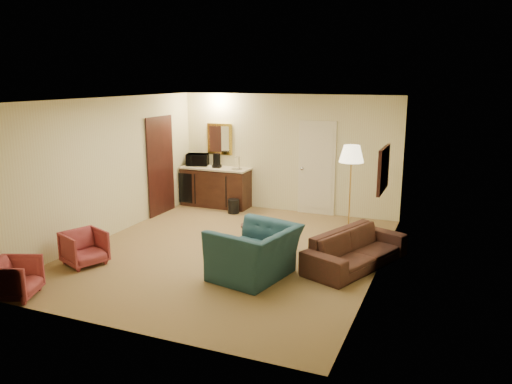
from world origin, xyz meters
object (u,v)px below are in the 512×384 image
at_px(sofa, 356,243).
at_px(waste_bin, 233,206).
at_px(teal_armchair, 255,244).
at_px(floor_lamp, 350,191).
at_px(coffee_table, 265,240).
at_px(wetbar_cabinet, 216,187).
at_px(rose_chair_near, 84,246).
at_px(coffee_maker, 217,161).
at_px(rose_chair_far, 14,277).
at_px(microwave, 197,158).

distance_m(sofa, waste_bin, 3.83).
bearing_deg(sofa, teal_armchair, 150.40).
relative_size(sofa, floor_lamp, 1.12).
height_order(coffee_table, waste_bin, coffee_table).
relative_size(wetbar_cabinet, coffee_table, 1.90).
height_order(sofa, floor_lamp, floor_lamp).
bearing_deg(rose_chair_near, waste_bin, 8.59).
height_order(waste_bin, coffee_maker, coffee_maker).
height_order(wetbar_cabinet, sofa, wetbar_cabinet).
bearing_deg(rose_chair_far, rose_chair_near, -22.16).
bearing_deg(rose_chair_near, microwave, 25.48).
bearing_deg(wetbar_cabinet, microwave, 172.35).
bearing_deg(teal_armchair, coffee_maker, -134.10).
distance_m(sofa, floor_lamp, 1.69).
height_order(teal_armchair, microwave, microwave).
height_order(rose_chair_far, coffee_maker, coffee_maker).
bearing_deg(teal_armchair, wetbar_cabinet, -133.66).
bearing_deg(coffee_maker, rose_chair_far, -86.91).
xyz_separation_m(waste_bin, microwave, (-1.15, 0.49, 0.93)).
relative_size(wetbar_cabinet, coffee_maker, 5.02).
distance_m(wetbar_cabinet, floor_lamp, 3.53).
xyz_separation_m(floor_lamp, microwave, (-3.85, 1.09, 0.22)).
bearing_deg(waste_bin, teal_armchair, -60.18).
bearing_deg(coffee_table, rose_chair_far, -130.84).
distance_m(rose_chair_near, rose_chair_far, 1.35).
bearing_deg(coffee_maker, wetbar_cabinet, 179.00).
distance_m(rose_chair_near, floor_lamp, 4.81).
bearing_deg(wetbar_cabinet, sofa, -34.21).
distance_m(teal_armchair, floor_lamp, 2.76).
relative_size(sofa, microwave, 3.87).
bearing_deg(microwave, wetbar_cabinet, -23.94).
xyz_separation_m(sofa, teal_armchair, (-1.32, -1.04, 0.15)).
distance_m(floor_lamp, coffee_maker, 3.47).
bearing_deg(teal_armchair, rose_chair_far, -43.49).
xyz_separation_m(wetbar_cabinet, rose_chair_near, (-0.25, -4.17, -0.15)).
bearing_deg(wetbar_cabinet, rose_chair_far, -92.83).
bearing_deg(waste_bin, wetbar_cabinet, 146.82).
relative_size(coffee_table, waste_bin, 2.74).
height_order(coffee_table, floor_lamp, floor_lamp).
relative_size(coffee_table, floor_lamp, 0.50).
distance_m(microwave, coffee_maker, 0.55).
xyz_separation_m(teal_armchair, floor_lamp, (0.87, 2.59, 0.34)).
distance_m(sofa, teal_armchair, 1.68).
bearing_deg(rose_chair_near, rose_chair_far, -158.86).
xyz_separation_m(sofa, microwave, (-4.30, 2.65, 0.71)).
relative_size(rose_chair_far, coffee_maker, 1.84).
bearing_deg(waste_bin, rose_chair_far, -100.27).
distance_m(teal_armchair, coffee_maker, 4.39).
bearing_deg(coffee_table, microwave, 135.86).
height_order(teal_armchair, rose_chair_far, teal_armchair).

